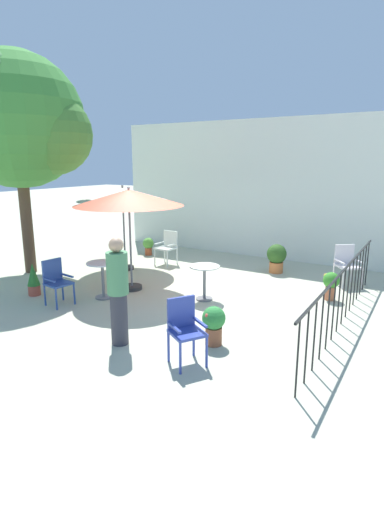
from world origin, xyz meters
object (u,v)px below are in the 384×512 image
object	(u,v)px
shade_tree	(20,120)
potted_plant_4	(148,245)
potted_plant_2	(33,279)
patio_chair_3	(185,326)
patio_chair_2	(56,279)
patio_umbrella_0	(123,195)
patio_umbrella_1	(129,198)
potted_plant_1	(214,323)
potted_plant_0	(331,283)
potted_plant_3	(277,257)
patio_chair_0	(168,245)
patio_chair_1	(347,262)
cafe_table_1	(103,274)
cafe_table_0	(204,277)
standing_person	(118,290)

from	to	relation	value
shade_tree	potted_plant_4	size ratio (longest dim) A/B	9.95
potted_plant_2	potted_plant_4	bearing A→B (deg)	92.83
patio_chair_3	patio_chair_2	bearing A→B (deg)	168.47
patio_chair_2	potted_plant_4	world-z (taller)	patio_chair_2
patio_umbrella_0	patio_umbrella_1	xyz separation A→B (m)	(1.22, -1.21, 0.06)
patio_chair_2	potted_plant_1	world-z (taller)	patio_chair_2
patio_chair_3	patio_umbrella_0	bearing A→B (deg)	139.41
patio_chair_3	potted_plant_1	size ratio (longest dim) A/B	1.52
potted_plant_0	potted_plant_3	world-z (taller)	potted_plant_3
patio_chair_0	patio_chair_1	bearing A→B (deg)	6.80
shade_tree	potted_plant_2	world-z (taller)	shade_tree
cafe_table_1	potted_plant_1	size ratio (longest dim) A/B	1.23
potted_plant_2	potted_plant_4	world-z (taller)	potted_plant_2
patio_chair_1	potted_plant_2	distance (m)	6.83
potted_plant_1	potted_plant_2	world-z (taller)	potted_plant_2
patio_umbrella_0	cafe_table_0	world-z (taller)	patio_umbrella_0
patio_chair_0	patio_chair_1	distance (m)	4.55
potted_plant_0	potted_plant_1	distance (m)	3.20
patio_umbrella_1	potted_plant_3	bearing A→B (deg)	52.92
potted_plant_0	potted_plant_1	world-z (taller)	potted_plant_1
cafe_table_0	potted_plant_4	bearing A→B (deg)	142.48
cafe_table_1	potted_plant_2	bearing A→B (deg)	-155.78
patio_umbrella_0	potted_plant_0	distance (m)	5.34
patio_chair_1	potted_plant_2	bearing A→B (deg)	-142.54
patio_umbrella_1	cafe_table_0	size ratio (longest dim) A/B	3.26
potted_plant_2	patio_chair_0	bearing A→B (deg)	75.98
shade_tree	potted_plant_2	bearing A→B (deg)	-37.41
potted_plant_1	potted_plant_2	bearing A→B (deg)	178.44
patio_umbrella_0	cafe_table_0	bearing A→B (deg)	-18.67
patio_chair_3	potted_plant_1	distance (m)	0.73
patio_chair_3	standing_person	xyz separation A→B (m)	(-1.17, -0.02, 0.32)
potted_plant_3	potted_plant_4	bearing A→B (deg)	-178.34
cafe_table_0	patio_chair_1	xyz separation A→B (m)	(2.23, 2.56, 0.03)
shade_tree	patio_chair_1	size ratio (longest dim) A/B	5.78
shade_tree	standing_person	distance (m)	5.79
patio_umbrella_0	potted_plant_0	world-z (taller)	patio_umbrella_0
shade_tree	potted_plant_1	xyz separation A→B (m)	(5.88, -1.31, -3.32)
shade_tree	patio_umbrella_0	world-z (taller)	shade_tree
patio_chair_3	potted_plant_3	xyz separation A→B (m)	(-0.52, 5.14, -0.13)
patio_umbrella_1	patio_umbrella_0	bearing A→B (deg)	135.09
shade_tree	potted_plant_4	bearing A→B (deg)	65.82
patio_chair_1	potted_plant_3	distance (m)	1.71
patio_chair_3	potted_plant_4	xyz separation A→B (m)	(-4.45, 5.02, -0.23)
cafe_table_0	standing_person	xyz separation A→B (m)	(-0.12, -2.43, 0.37)
patio_umbrella_1	patio_chair_0	bearing A→B (deg)	104.76
potted_plant_3	standing_person	world-z (taller)	standing_person
shade_tree	patio_umbrella_0	xyz separation A→B (m)	(1.84, 1.39, -1.75)
patio_chair_2	patio_chair_0	bearing A→B (deg)	89.29
patio_umbrella_1	patio_chair_3	size ratio (longest dim) A/B	2.50
patio_umbrella_1	patio_chair_3	xyz separation A→B (m)	(2.75, -2.18, -1.45)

